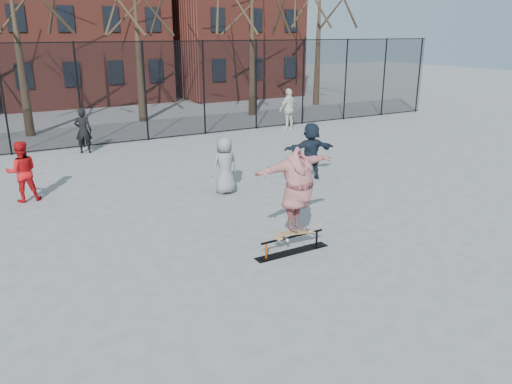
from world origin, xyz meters
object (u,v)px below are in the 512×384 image
bystander_white (289,109)px  skater (298,190)px  bystander_extra (225,165)px  skateboard (296,232)px  bystander_red (22,172)px  bystander_black (83,131)px  skate_rail (292,246)px  bystander_navy (311,151)px

bystander_white → skater: bearing=48.9°
skater → bystander_extra: skater is taller
skateboard → bystander_extra: (0.47, 4.22, 0.38)m
bystander_red → bystander_extra: bystander_red is taller
bystander_black → bystander_extra: (2.38, -7.00, -0.03)m
bystander_red → bystander_white: bystander_white is taller
skate_rail → skater: (0.10, 0.00, 1.20)m
bystander_red → skate_rail: bearing=128.3°
skateboard → bystander_white: (7.21, 11.22, 0.52)m
skate_rail → bystander_black: size_ratio=1.00×
skater → bystander_black: (-1.91, 11.22, -0.51)m
bystander_white → bystander_extra: bearing=37.7°
bystander_black → bystander_navy: size_ratio=0.96×
skate_rail → bystander_white: (7.30, 11.22, 0.80)m
bystander_navy → bystander_extra: bearing=11.8°
bystander_navy → bystander_white: bearing=-106.8°
skateboard → bystander_white: bearing=57.3°
skateboard → bystander_navy: (3.39, 4.22, 0.45)m
bystander_extra → skater: bearing=79.4°
skater → bystander_white: skater is taller
skateboard → skater: bearing=0.0°
skate_rail → bystander_black: bystander_black is taller
bystander_black → bystander_white: (9.11, 0.00, 0.11)m
bystander_black → bystander_white: bystander_white is taller
bystander_black → bystander_extra: size_ratio=1.04×
skate_rail → skateboard: 0.29m
skateboard → bystander_black: bearing=99.6°
skateboard → skater: size_ratio=0.41×
skater → bystander_white: (7.21, 11.22, -0.40)m
bystander_white → bystander_extra: bystander_white is taller
skater → bystander_black: 11.40m
skateboard → skate_rail: bearing=180.0°
bystander_red → bystander_extra: 5.37m
skate_rail → bystander_navy: bystander_navy is taller
bystander_black → bystander_navy: bystander_navy is taller
bystander_red → bystander_extra: size_ratio=1.01×
bystander_navy → bystander_extra: (-2.92, 0.00, -0.07)m
bystander_white → bystander_red: bearing=14.4°
skate_rail → bystander_red: (-4.38, 6.29, 0.67)m
skate_rail → bystander_extra: size_ratio=1.04×
bystander_black → bystander_extra: bearing=132.3°
skateboard → bystander_black: 11.39m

